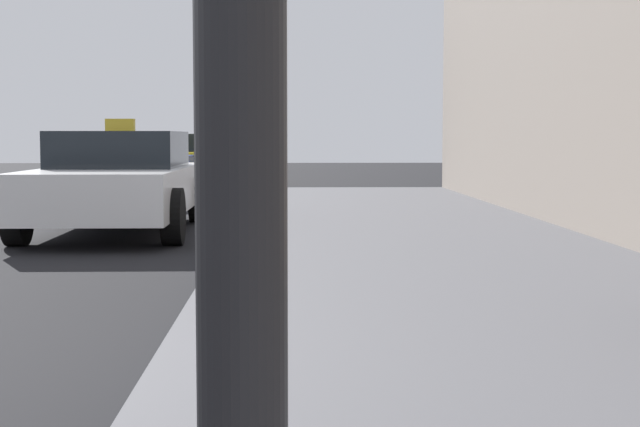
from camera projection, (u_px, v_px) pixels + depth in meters
name	position (u px, v px, depth m)	size (l,w,h in m)	color
sidewalk	(606.00, 403.00, 4.10)	(4.00, 32.00, 0.15)	#5B5B60
car_white	(119.00, 181.00, 12.11)	(1.94, 4.55, 1.43)	white
car_blue	(137.00, 166.00, 18.21)	(2.01, 4.24, 1.27)	#233899
car_yellow	(206.00, 158.00, 24.77)	(2.07, 4.42, 1.43)	yellow
car_red	(223.00, 153.00, 33.05)	(1.92, 4.15, 1.27)	red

